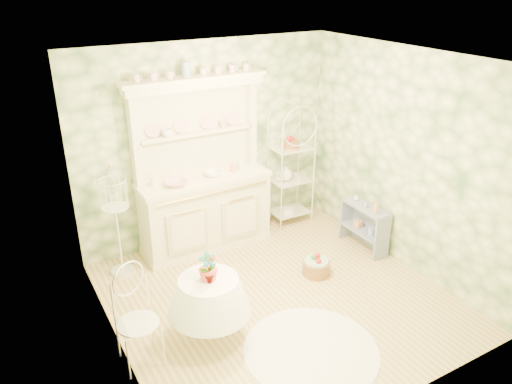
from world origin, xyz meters
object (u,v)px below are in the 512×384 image
bakers_rack (291,166)px  round_table (210,311)px  floor_basket (316,267)px  birdcage_stand (117,221)px  cafe_chair (138,326)px  side_shelf (364,229)px  kitchen_dresser (203,167)px

bakers_rack → round_table: bearing=-138.6°
floor_basket → birdcage_stand: bearing=149.3°
cafe_chair → birdcage_stand: birdcage_stand is taller
side_shelf → floor_basket: size_ratio=2.14×
kitchen_dresser → floor_basket: bearing=-56.7°
bakers_rack → birdcage_stand: 2.60m
side_shelf → birdcage_stand: size_ratio=0.45×
round_table → floor_basket: bearing=14.3°
side_shelf → cafe_chair: 3.36m
kitchen_dresser → floor_basket: size_ratio=7.57×
round_table → cafe_chair: cafe_chair is taller
kitchen_dresser → cafe_chair: (-1.48, -1.73, -0.72)m
bakers_rack → side_shelf: (0.43, -1.17, -0.60)m
birdcage_stand → round_table: bearing=-75.1°
birdcage_stand → floor_basket: birdcage_stand is taller
birdcage_stand → floor_basket: size_ratio=4.81×
side_shelf → round_table: (-2.58, -0.64, 0.06)m
cafe_chair → floor_basket: size_ratio=2.80×
side_shelf → birdcage_stand: 3.22m
bakers_rack → cafe_chair: 3.41m
round_table → birdcage_stand: bearing=104.9°
bakers_rack → kitchen_dresser: bearing=-176.4°
kitchen_dresser → round_table: (-0.76, -1.76, -0.80)m
kitchen_dresser → floor_basket: 1.91m
kitchen_dresser → cafe_chair: size_ratio=2.70×
kitchen_dresser → floor_basket: (0.88, -1.34, -1.05)m
floor_basket → kitchen_dresser: bearing=123.3°
round_table → birdcage_stand: size_ratio=0.47×
birdcage_stand → floor_basket: 2.50m
birdcage_stand → kitchen_dresser: bearing=5.0°
bakers_rack → cafe_chair: (-2.87, -1.79, -0.45)m
round_table → cafe_chair: bearing=177.8°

